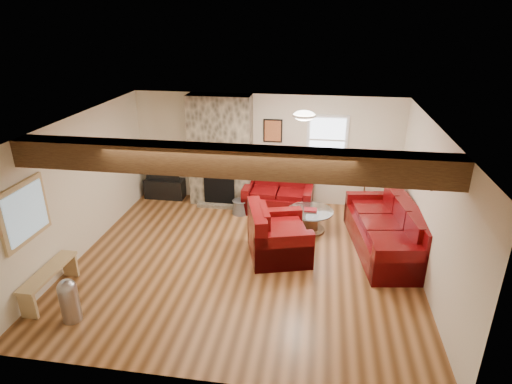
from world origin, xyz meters
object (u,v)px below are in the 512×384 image
(loveseat, at_px, (278,194))
(television, at_px, (163,170))
(sofa_three, at_px, (385,227))
(tv_cabinet, at_px, (165,188))
(armchair_red, at_px, (279,232))
(coffee_table, at_px, (310,220))
(floor_lamp, at_px, (367,162))

(loveseat, relative_size, television, 1.88)
(sofa_three, height_order, tv_cabinet, sofa_three)
(tv_cabinet, relative_size, television, 1.16)
(armchair_red, bearing_deg, tv_cabinet, 37.44)
(tv_cabinet, xyz_separation_m, television, (0.00, 0.00, 0.46))
(armchair_red, bearing_deg, sofa_three, -91.64)
(loveseat, xyz_separation_m, television, (-2.75, 0.30, 0.29))
(coffee_table, xyz_separation_m, floor_lamp, (1.09, 0.74, 1.06))
(armchair_red, distance_m, floor_lamp, 2.54)
(coffee_table, distance_m, tv_cabinet, 3.69)
(tv_cabinet, relative_size, floor_lamp, 0.61)
(coffee_table, height_order, television, television)
(coffee_table, bearing_deg, television, 161.38)
(coffee_table, relative_size, floor_lamp, 0.61)
(sofa_three, xyz_separation_m, tv_cabinet, (-4.89, 1.74, -0.24))
(loveseat, height_order, floor_lamp, floor_lamp)
(tv_cabinet, bearing_deg, coffee_table, -18.62)
(television, bearing_deg, armchair_red, -36.73)
(sofa_three, xyz_separation_m, floor_lamp, (-0.30, 1.30, 0.82))
(tv_cabinet, distance_m, television, 0.46)
(loveseat, distance_m, armchair_red, 1.93)
(sofa_three, distance_m, television, 5.19)
(floor_lamp, bearing_deg, armchair_red, -132.22)
(loveseat, distance_m, tv_cabinet, 2.77)
(loveseat, xyz_separation_m, tv_cabinet, (-2.75, 0.30, -0.17))
(sofa_three, height_order, loveseat, sofa_three)
(armchair_red, height_order, television, armchair_red)
(coffee_table, height_order, floor_lamp, floor_lamp)
(coffee_table, relative_size, tv_cabinet, 1.00)
(loveseat, xyz_separation_m, coffee_table, (0.75, -0.88, -0.18))
(floor_lamp, bearing_deg, coffee_table, -145.81)
(sofa_three, xyz_separation_m, armchair_red, (-1.91, -0.48, 0.00))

